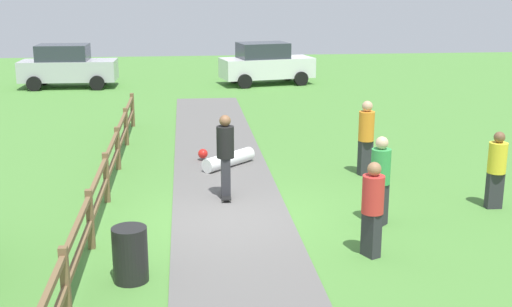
# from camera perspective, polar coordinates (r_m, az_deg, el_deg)

# --- Properties ---
(ground_plane) EXTENTS (60.00, 60.00, 0.00)m
(ground_plane) POSITION_cam_1_polar(r_m,az_deg,el_deg) (13.34, -2.14, -5.61)
(ground_plane) COLOR #4C8438
(asphalt_path) EXTENTS (2.40, 28.00, 0.02)m
(asphalt_path) POSITION_cam_1_polar(r_m,az_deg,el_deg) (13.34, -2.14, -5.57)
(asphalt_path) COLOR #605E5B
(asphalt_path) RESTS_ON ground_plane
(wooden_fence) EXTENTS (0.12, 18.12, 1.10)m
(wooden_fence) POSITION_cam_1_polar(r_m,az_deg,el_deg) (13.21, -13.51, -3.17)
(wooden_fence) COLOR brown
(wooden_fence) RESTS_ON ground_plane
(trash_bin) EXTENTS (0.56, 0.56, 0.90)m
(trash_bin) POSITION_cam_1_polar(r_m,az_deg,el_deg) (10.69, -10.87, -8.61)
(trash_bin) COLOR black
(trash_bin) RESTS_ON ground_plane
(skater_riding) EXTENTS (0.39, 0.80, 1.85)m
(skater_riding) POSITION_cam_1_polar(r_m,az_deg,el_deg) (14.21, -2.68, 0.13)
(skater_riding) COLOR black
(skater_riding) RESTS_ON asphalt_path
(skater_fallen) EXTENTS (1.49, 1.50, 0.36)m
(skater_fallen) POSITION_cam_1_polar(r_m,az_deg,el_deg) (16.90, -2.55, -0.49)
(skater_fallen) COLOR white
(skater_fallen) RESTS_ON asphalt_path
(bystander_red) EXTENTS (0.50, 0.50, 1.70)m
(bystander_red) POSITION_cam_1_polar(r_m,az_deg,el_deg) (11.41, 10.09, -4.44)
(bystander_red) COLOR #2D2D33
(bystander_red) RESTS_ON ground_plane
(bystander_orange) EXTENTS (0.46, 0.46, 1.85)m
(bystander_orange) POSITION_cam_1_polar(r_m,az_deg,el_deg) (16.20, 9.55, 1.67)
(bystander_orange) COLOR #2D2D33
(bystander_orange) RESTS_ON ground_plane
(bystander_green) EXTENTS (0.54, 0.54, 1.77)m
(bystander_green) POSITION_cam_1_polar(r_m,az_deg,el_deg) (12.95, 10.75, -1.94)
(bystander_green) COLOR #2D2D33
(bystander_green) RESTS_ON ground_plane
(bystander_yellow) EXTENTS (0.39, 0.39, 1.65)m
(bystander_yellow) POSITION_cam_1_polar(r_m,az_deg,el_deg) (14.53, 20.18, -1.08)
(bystander_yellow) COLOR #2D2D33
(bystander_yellow) RESTS_ON ground_plane
(parked_car_silver) EXTENTS (4.24, 2.07, 1.92)m
(parked_car_silver) POSITION_cam_1_polar(r_m,az_deg,el_deg) (30.77, -16.07, 7.30)
(parked_car_silver) COLOR #B7B7BC
(parked_car_silver) RESTS_ON ground_plane
(parked_car_white) EXTENTS (4.46, 2.64, 1.92)m
(parked_car_white) POSITION_cam_1_polar(r_m,az_deg,el_deg) (30.54, 0.86, 7.82)
(parked_car_white) COLOR silver
(parked_car_white) RESTS_ON ground_plane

